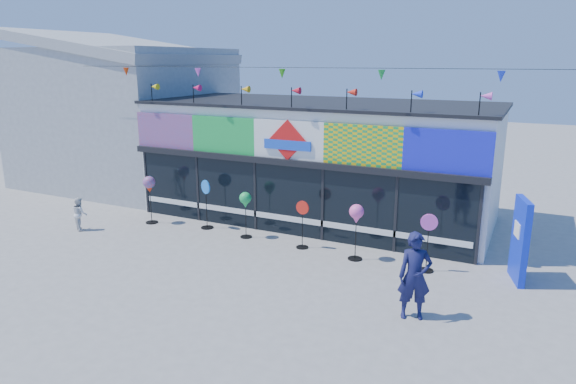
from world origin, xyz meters
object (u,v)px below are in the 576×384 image
Objects in this scene: spinner_0 at (149,186)px; spinner_4 at (356,216)px; spinner_1 at (206,203)px; spinner_3 at (302,223)px; adult_man at (415,276)px; spinner_2 at (245,201)px; spinner_5 at (428,241)px; child at (80,214)px; blue_sign at (520,240)px.

spinner_4 is at bearing -0.84° from spinner_0.
spinner_1 is 3.68m from spinner_3.
spinner_2 is at bearing 132.49° from adult_man.
spinner_4 reaches higher than spinner_3.
spinner_1 reaches higher than spinner_3.
spinner_5 is 1.44× the size of child.
spinner_4 is at bearing -141.58° from child.
spinner_1 reaches higher than child.
spinner_5 is (3.73, -0.15, 0.07)m from spinner_3.
spinner_4 is at bearing -3.92° from spinner_2.
spinner_5 is at bearing 174.09° from blue_sign.
spinner_0 is 1.04× the size of spinner_5.
child is at bearing -170.69° from spinner_4.
spinner_1 is 1.11× the size of spinner_2.
adult_man is at bearing -138.12° from blue_sign.
spinner_5 is at bearing 73.99° from adult_man.
spinner_5 is 11.22m from child.
blue_sign reaches higher than spinner_1.
spinner_3 is 0.90× the size of spinner_4.
spinner_3 is 1.82m from spinner_4.
child is (-11.36, 1.20, -0.42)m from adult_man.
blue_sign is 13.46m from child.
spinner_1 is at bearing 136.15° from adult_man.
spinner_2 is (1.66, -0.23, 0.31)m from spinner_1.
spinner_4 is 2.04m from spinner_5.
blue_sign is at bearing -142.65° from child.
spinner_3 is 0.75× the size of adult_man.
spinner_0 is 10.12m from adult_man.
adult_man is at bearing -35.91° from spinner_3.
spinner_3 is 4.92m from adult_man.
spinner_3 is (2.01, -0.07, -0.42)m from spinner_2.
spinner_2 reaches higher than child.
spinner_2 is 1.02× the size of spinner_3.
spinner_2 reaches higher than spinner_3.
adult_man reaches higher than spinner_5.
spinner_0 is at bearing 179.16° from spinner_4.
blue_sign is 5.95m from spinner_3.
spinner_2 is at bearing -7.84° from spinner_1.
adult_man reaches higher than spinner_2.
adult_man is (0.25, -2.73, 0.13)m from spinner_5.
spinner_5 reaches higher than spinner_3.
adult_man reaches higher than child.
spinner_3 is 7.57m from child.
spinner_1 is at bearing 172.16° from spinner_2.
adult_man is at bearing -50.29° from spinner_4.
spinner_1 is 7.41m from spinner_5.
spinner_5 is at bearing -3.48° from spinner_1.
blue_sign is 1.31× the size of spinner_0.
blue_sign is 11.68m from spinner_0.
spinner_1 is 1.70m from spinner_2.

